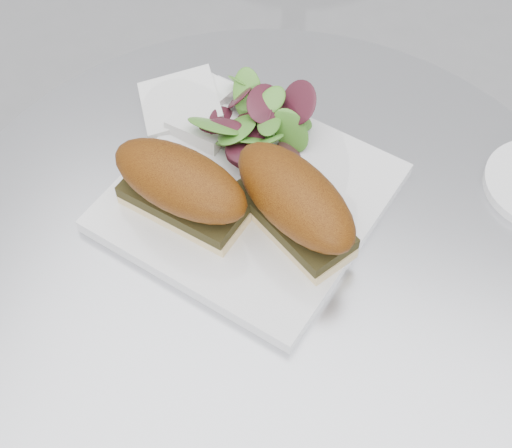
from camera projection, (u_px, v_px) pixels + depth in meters
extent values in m
cylinder|color=#AEAFB5|center=(269.00, 264.00, 0.72)|extent=(0.70, 0.70, 0.02)
cylinder|color=#AEAFB5|center=(265.00, 400.00, 1.02)|extent=(0.07, 0.07, 0.71)
cube|color=white|center=(249.00, 197.00, 0.75)|extent=(0.30, 0.30, 0.02)
cube|color=beige|center=(184.00, 208.00, 0.72)|extent=(0.14, 0.08, 0.01)
cube|color=black|center=(182.00, 200.00, 0.71)|extent=(0.13, 0.08, 0.01)
ellipsoid|color=#6C390A|center=(180.00, 180.00, 0.68)|extent=(0.16, 0.10, 0.06)
cube|color=beige|center=(293.00, 224.00, 0.71)|extent=(0.14, 0.12, 0.01)
cube|color=black|center=(294.00, 216.00, 0.70)|extent=(0.14, 0.12, 0.01)
ellipsoid|color=#6C390A|center=(295.00, 196.00, 0.67)|extent=(0.17, 0.14, 0.06)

